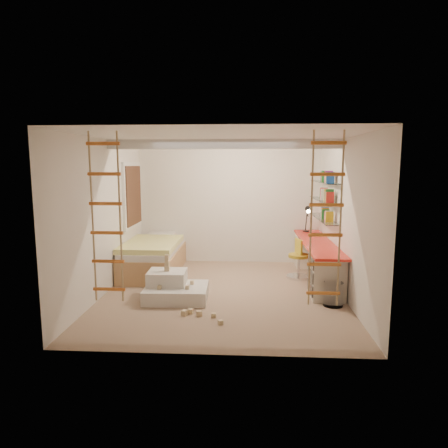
# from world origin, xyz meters

# --- Properties ---
(floor) EXTENTS (4.50, 4.50, 0.00)m
(floor) POSITION_xyz_m (0.00, 0.00, 0.00)
(floor) COLOR #977961
(floor) RESTS_ON ground
(ceiling_beam) EXTENTS (4.00, 0.18, 0.16)m
(ceiling_beam) POSITION_xyz_m (0.00, 0.30, 2.52)
(ceiling_beam) COLOR white
(ceiling_beam) RESTS_ON ceiling
(window_frame) EXTENTS (0.06, 1.15, 1.35)m
(window_frame) POSITION_xyz_m (-1.97, 1.50, 1.55)
(window_frame) COLOR white
(window_frame) RESTS_ON wall_left
(window_blind) EXTENTS (0.02, 1.00, 1.20)m
(window_blind) POSITION_xyz_m (-1.93, 1.50, 1.55)
(window_blind) COLOR #4C2D1E
(window_blind) RESTS_ON window_frame
(rope_ladder_left) EXTENTS (0.41, 0.04, 2.13)m
(rope_ladder_left) POSITION_xyz_m (-1.35, -1.75, 1.52)
(rope_ladder_left) COLOR orange
(rope_ladder_left) RESTS_ON ceiling
(rope_ladder_right) EXTENTS (0.41, 0.04, 2.13)m
(rope_ladder_right) POSITION_xyz_m (1.35, -1.75, 1.52)
(rope_ladder_right) COLOR orange
(rope_ladder_right) RESTS_ON ceiling
(waste_bin) EXTENTS (0.30, 0.30, 0.38)m
(waste_bin) POSITION_xyz_m (1.75, -0.53, 0.19)
(waste_bin) COLOR white
(waste_bin) RESTS_ON floor
(desk) EXTENTS (0.56, 2.80, 0.75)m
(desk) POSITION_xyz_m (1.72, 0.86, 0.40)
(desk) COLOR red
(desk) RESTS_ON floor
(shelves) EXTENTS (0.25, 1.80, 0.71)m
(shelves) POSITION_xyz_m (1.87, 1.13, 1.50)
(shelves) COLOR white
(shelves) RESTS_ON wall_right
(bed) EXTENTS (1.02, 2.00, 0.69)m
(bed) POSITION_xyz_m (-1.48, 1.23, 0.33)
(bed) COLOR #AD7F51
(bed) RESTS_ON floor
(task_lamp) EXTENTS (0.14, 0.36, 0.57)m
(task_lamp) POSITION_xyz_m (1.67, 1.82, 1.14)
(task_lamp) COLOR black
(task_lamp) RESTS_ON desk
(swivel_chair) EXTENTS (0.55, 0.55, 0.76)m
(swivel_chair) POSITION_xyz_m (1.40, 0.99, 0.28)
(swivel_chair) COLOR gold
(swivel_chair) RESTS_ON floor
(play_platform) EXTENTS (1.03, 0.81, 0.45)m
(play_platform) POSITION_xyz_m (-0.78, -0.35, 0.17)
(play_platform) COLOR silver
(play_platform) RESTS_ON floor
(toy_blocks) EXTENTS (1.09, 1.17, 0.72)m
(toy_blocks) POSITION_xyz_m (-0.55, -0.70, 0.26)
(toy_blocks) COLOR #CCB284
(toy_blocks) RESTS_ON floor
(books) EXTENTS (0.14, 0.70, 0.92)m
(books) POSITION_xyz_m (1.87, 1.13, 1.65)
(books) COLOR yellow
(books) RESTS_ON shelves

